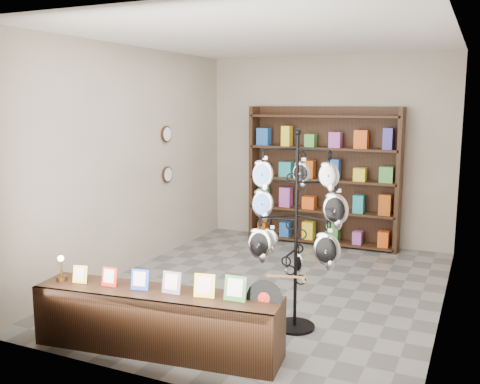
% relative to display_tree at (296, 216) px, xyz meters
% --- Properties ---
extents(ground, '(5.00, 5.00, 0.00)m').
position_rel_display_tree_xyz_m(ground, '(-0.68, 1.04, -1.16)').
color(ground, slate).
rests_on(ground, ground).
extents(room_envelope, '(5.00, 5.00, 5.00)m').
position_rel_display_tree_xyz_m(room_envelope, '(-0.68, 1.04, 0.69)').
color(room_envelope, '#B2A28F').
rests_on(room_envelope, ground).
extents(display_tree, '(1.03, 0.97, 2.01)m').
position_rel_display_tree_xyz_m(display_tree, '(0.00, 0.00, 0.00)').
color(display_tree, black).
rests_on(display_tree, ground).
extents(front_shelf, '(2.35, 0.76, 0.82)m').
position_rel_display_tree_xyz_m(front_shelf, '(-0.99, -1.01, -0.88)').
color(front_shelf, black).
rests_on(front_shelf, ground).
extents(back_shelving, '(2.42, 0.36, 2.20)m').
position_rel_display_tree_xyz_m(back_shelving, '(-0.68, 3.33, -0.13)').
color(back_shelving, black).
rests_on(back_shelving, ground).
extents(wall_clocks, '(0.03, 0.24, 0.84)m').
position_rel_display_tree_xyz_m(wall_clocks, '(-2.65, 1.84, 0.34)').
color(wall_clocks, black).
rests_on(wall_clocks, ground).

